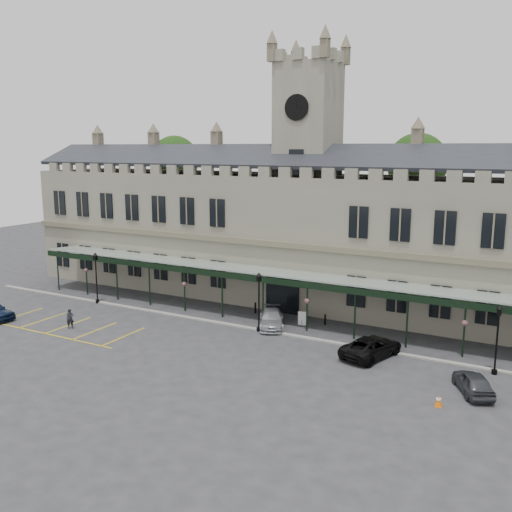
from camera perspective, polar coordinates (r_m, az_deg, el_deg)
The scene contains 19 objects.
ground at distance 42.31m, azimuth -3.96°, elevation -9.36°, with size 140.00×140.00×0.00m, color #2D2D30.
station_building at distance 54.38m, azimuth 5.03°, elevation 2.21°, with size 60.00×10.36×17.30m.
clock_tower at distance 53.87m, azimuth 5.18°, elevation 9.23°, with size 5.60×5.60×24.80m.
canopy at distance 47.74m, azimuth 0.85°, elevation -3.95°, with size 50.00×4.10×4.30m.
kerb at distance 46.75m, azimuth -0.30°, elevation -7.27°, with size 60.00×0.40×0.12m, color gray.
parking_markings at distance 49.92m, azimuth -18.68°, elevation -6.75°, with size 16.00×6.00×0.01m, color gold, non-canonical shape.
tree_behind_left at distance 72.84m, azimuth -8.13°, elevation 9.34°, with size 6.00×6.00×16.00m.
tree_behind_mid at distance 59.93m, azimuth 15.82°, elevation 8.74°, with size 6.00×6.00×16.00m.
lamp_post_left at distance 55.79m, azimuth -15.70°, elevation -1.66°, with size 0.46×0.46×4.90m.
lamp_post_mid at distance 45.53m, azimuth 0.29°, elevation -4.06°, with size 0.46×0.46×4.87m.
lamp_post_right at distance 40.19m, azimuth 23.00°, elevation -7.10°, with size 0.45×0.45×4.74m.
traffic_cone at distance 35.17m, azimuth 17.79°, elevation -13.63°, with size 0.43×0.43×0.68m.
sign_board at distance 47.82m, azimuth 4.62°, elevation -6.25°, with size 0.68×0.16×1.16m.
bollard_left at distance 51.01m, azimuth -0.07°, elevation -5.22°, with size 0.17×0.17×0.96m, color black.
bollard_right at distance 48.11m, azimuth 6.92°, elevation -6.33°, with size 0.16×0.16×0.91m, color black.
car_taxi at distance 47.23m, azimuth 1.55°, elevation -6.29°, with size 1.92×4.71×1.37m, color #A2A5AA.
car_van at distance 41.53m, azimuth 11.47°, elevation -8.89°, with size 2.42×5.24×1.46m, color black.
car_right_a at distance 37.45m, azimuth 20.89°, elevation -11.73°, with size 1.60×3.97×1.35m, color #313438.
person_a at distance 49.13m, azimuth -18.09°, elevation -5.99°, with size 0.60×0.39×1.64m, color black.
Camera 1 is at (21.56, -33.35, 14.61)m, focal length 40.00 mm.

